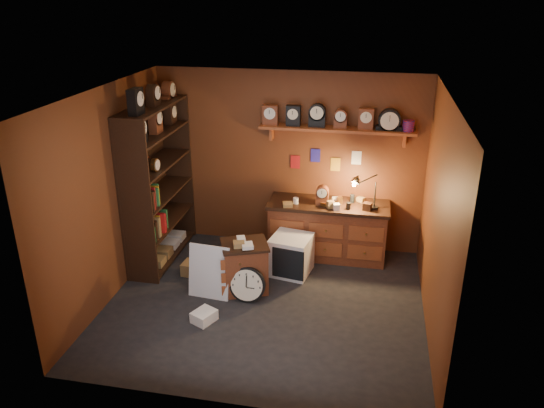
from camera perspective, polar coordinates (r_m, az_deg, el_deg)
The scene contains 11 objects.
floor at distance 6.96m, azimuth -0.75°, elevation -10.63°, with size 4.00×4.00×0.00m, color black.
room_shell at distance 6.28m, azimuth -0.23°, elevation 3.13°, with size 4.02×3.62×2.71m.
shelving_unit at distance 7.75m, azimuth -12.39°, elevation 2.76°, with size 0.47×1.60×2.58m.
workbench at distance 7.93m, azimuth 6.02°, elevation -2.45°, with size 1.77×0.66×1.36m.
low_cabinet at distance 7.07m, azimuth -2.95°, elevation -6.53°, with size 0.74×0.69×0.77m.
big_round_clock at distance 6.91m, azimuth -2.69°, elevation -8.66°, with size 0.47×0.16×0.48m.
white_panel at distance 7.16m, azimuth -6.68°, elevation -9.75°, with size 0.55×0.02×0.74m, color silver.
mini_fridge at distance 7.52m, azimuth 2.06°, elevation -5.50°, with size 0.62×0.64×0.55m.
floor_box_a at distance 7.64m, azimuth -8.46°, elevation -6.87°, with size 0.29×0.25×0.18m, color olive.
floor_box_b at distance 6.65m, azimuth -7.32°, elevation -11.89°, with size 0.23×0.27×0.14m, color white.
floor_box_c at distance 7.44m, azimuth -5.79°, elevation -7.55°, with size 0.25×0.20×0.18m, color olive.
Camera 1 is at (1.20, -5.70, 3.81)m, focal length 35.00 mm.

